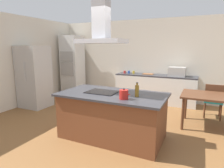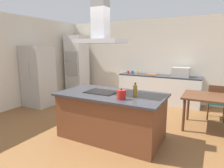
{
  "view_description": "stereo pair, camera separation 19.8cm",
  "coord_description": "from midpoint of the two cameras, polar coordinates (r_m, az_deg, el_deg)",
  "views": [
    {
      "loc": [
        1.55,
        -3.29,
        1.78
      ],
      "look_at": [
        -0.2,
        0.4,
        1.0
      ],
      "focal_mm": 30.94,
      "sensor_mm": 36.0,
      "label": 1
    },
    {
      "loc": [
        1.72,
        -3.2,
        1.78
      ],
      "look_at": [
        -0.2,
        0.4,
        1.0
      ],
      "focal_mm": 30.94,
      "sensor_mm": 36.0,
      "label": 2
    }
  ],
  "objects": [
    {
      "name": "refrigerator",
      "position": [
        6.24,
        -20.11,
        2.15
      ],
      "size": [
        0.8,
        0.73,
        1.82
      ],
      "color": "#B2AFAA",
      "rests_on": "ground"
    },
    {
      "name": "dining_table",
      "position": [
        4.72,
        29.93,
        -4.29
      ],
      "size": [
        1.4,
        0.9,
        0.75
      ],
      "color": "#59331E",
      "rests_on": "ground"
    },
    {
      "name": "olive_oil_bottle",
      "position": [
        3.49,
        8.48,
        -2.05
      ],
      "size": [
        0.07,
        0.07,
        0.26
      ],
      "color": "olive",
      "rests_on": "kitchen_island"
    },
    {
      "name": "wall_back",
      "position": [
        6.71,
        13.99,
        6.84
      ],
      "size": [
        7.2,
        0.1,
        2.7
      ],
      "primitive_type": "cube",
      "color": "beige",
      "rests_on": "ground"
    },
    {
      "name": "back_counter",
      "position": [
        6.43,
        14.4,
        -1.44
      ],
      "size": [
        2.55,
        0.62,
        0.9
      ],
      "color": "silver",
      "rests_on": "ground"
    },
    {
      "name": "ground",
      "position": [
        5.33,
        8.62,
        -8.82
      ],
      "size": [
        16.0,
        16.0,
        0.0
      ],
      "primitive_type": "plane",
      "color": "brown"
    },
    {
      "name": "cutting_board",
      "position": [
        6.47,
        12.5,
        2.83
      ],
      "size": [
        0.34,
        0.24,
        0.02
      ],
      "primitive_type": "cube",
      "color": "#995B33",
      "rests_on": "back_counter"
    },
    {
      "name": "chair_facing_back_wall",
      "position": [
        5.41,
        29.59,
        -4.23
      ],
      "size": [
        0.42,
        0.42,
        0.89
      ],
      "color": "teal",
      "rests_on": "ground"
    },
    {
      "name": "countertop_microwave",
      "position": [
        6.22,
        20.57,
        3.31
      ],
      "size": [
        0.5,
        0.38,
        0.28
      ],
      "primitive_type": "cube",
      "color": "#B2AFAA",
      "rests_on": "back_counter"
    },
    {
      "name": "kitchen_island",
      "position": [
        3.87,
        1.25,
        -9.24
      ],
      "size": [
        2.06,
        1.11,
        0.9
      ],
      "color": "brown",
      "rests_on": "ground"
    },
    {
      "name": "coffee_mug_blue",
      "position": [
        6.61,
        6.92,
        3.5
      ],
      "size": [
        0.08,
        0.08,
        0.09
      ],
      "primitive_type": "cylinder",
      "color": "#2D56B2",
      "rests_on": "back_counter"
    },
    {
      "name": "coffee_mug_red",
      "position": [
        6.6,
        5.68,
        3.51
      ],
      "size": [
        0.08,
        0.08,
        0.09
      ],
      "primitive_type": "cylinder",
      "color": "red",
      "rests_on": "back_counter"
    },
    {
      "name": "cooktop",
      "position": [
        3.84,
        -1.75,
        -2.33
      ],
      "size": [
        0.6,
        0.44,
        0.01
      ],
      "primitive_type": "cube",
      "color": "black",
      "rests_on": "kitchen_island"
    },
    {
      "name": "tea_kettle",
      "position": [
        3.32,
        4.52,
        -3.14
      ],
      "size": [
        0.21,
        0.16,
        0.19
      ],
      "color": "#B21E19",
      "rests_on": "kitchen_island"
    },
    {
      "name": "range_hood",
      "position": [
        3.76,
        -1.86,
        15.73
      ],
      "size": [
        0.9,
        0.55,
        0.78
      ],
      "color": "#ADADB2"
    },
    {
      "name": "wall_left",
      "position": [
        6.64,
        -22.19,
        6.32
      ],
      "size": [
        0.1,
        8.8,
        2.7
      ],
      "primitive_type": "cube",
      "color": "beige",
      "rests_on": "ground"
    },
    {
      "name": "coffee_mug_yellow",
      "position": [
        6.59,
        8.31,
        3.44
      ],
      "size": [
        0.08,
        0.08,
        0.09
      ],
      "primitive_type": "cylinder",
      "color": "gold",
      "rests_on": "back_counter"
    },
    {
      "name": "wall_oven_stack",
      "position": [
        7.47,
        -9.54,
        5.47
      ],
      "size": [
        0.7,
        0.66,
        2.2
      ],
      "color": "silver",
      "rests_on": "ground"
    }
  ]
}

